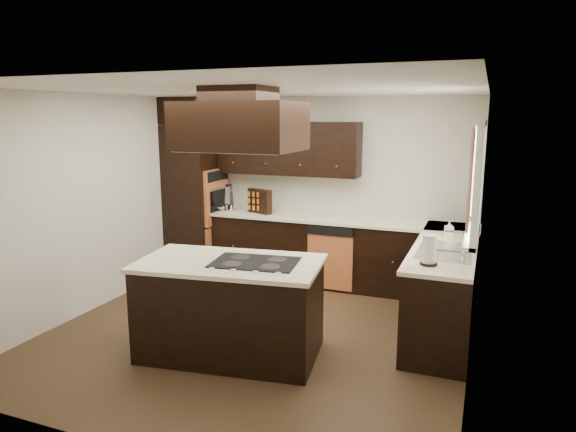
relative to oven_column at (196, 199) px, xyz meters
The scene contains 30 objects.
floor 2.68m from the oven_column, 43.85° to the right, with size 4.20×4.20×0.02m, color brown.
ceiling 2.86m from the oven_column, 43.85° to the right, with size 4.20×4.20×0.02m, color white.
wall_back 1.83m from the oven_column, 12.85° to the left, with size 4.20×0.02×2.50m, color beige.
wall_front 4.21m from the oven_column, 65.05° to the right, with size 4.20×0.02×2.50m, color beige.
wall_left 1.75m from the oven_column, 101.12° to the right, with size 0.02×4.20×2.50m, color beige.
wall_right 4.25m from the oven_column, 23.70° to the right, with size 0.02×4.20×2.50m, color beige.
oven_column is the anchor object (origin of this frame).
wall_oven_face 0.36m from the oven_column, ahead, with size 0.05×0.62×0.78m, color #D6703A.
base_cabinets_back 1.92m from the oven_column, ahead, with size 2.93×0.60×0.88m, color black.
base_cabinets_right 3.72m from the oven_column, 12.69° to the right, with size 0.60×2.40×0.88m, color black.
countertop_back 1.82m from the oven_column, ahead, with size 2.93×0.63×0.04m, color #F2EBC0.
countertop_right 3.65m from the oven_column, 12.74° to the right, with size 0.63×2.40×0.04m, color #F2EBC0.
upper_cabinets 1.56m from the oven_column, ahead, with size 2.00×0.34×0.72m, color black.
dishwasher_front 2.21m from the oven_column, ahead, with size 0.60×0.05×0.72m, color #D6703A.
window_frame 4.06m from the oven_column, 16.72° to the right, with size 0.06×1.32×1.12m, color white.
window_pane 4.08m from the oven_column, 16.61° to the right, with size 0.00×1.20×1.00m, color white.
curtain_left 4.15m from the oven_column, 22.59° to the right, with size 0.02×0.34×0.90m, color beige.
curtain_right 3.91m from the oven_column, 10.99° to the right, with size 0.02×0.34×0.90m, color beige.
sink_rim 3.76m from the oven_column, 17.90° to the right, with size 0.52×0.84×0.01m, color silver.
island 2.91m from the oven_column, 52.27° to the right, with size 1.64×0.89×0.88m, color black.
island_top 2.84m from the oven_column, 52.27° to the right, with size 1.70×0.95×0.04m, color #F2EBC0.
cooktop 2.97m from the oven_column, 48.11° to the right, with size 0.77×0.52×0.01m, color black.
range_hood 3.13m from the oven_column, 50.26° to the right, with size 1.05×0.72×0.42m, color black.
hood_duct 3.24m from the oven_column, 50.26° to the right, with size 0.55×0.50×0.13m, color black.
blender_base 0.56m from the oven_column, ahead, with size 0.15×0.15×0.10m, color silver.
blender_pitcher 0.56m from the oven_column, ahead, with size 0.13×0.13×0.26m, color silver.
spice_rack 1.00m from the oven_column, ahead, with size 0.40×0.10×0.33m, color black.
mixing_bowl 0.50m from the oven_column, ahead, with size 0.26×0.26×0.06m, color white.
soap_bottle 3.60m from the oven_column, ahead, with size 0.09×0.09×0.19m, color white.
paper_towel 3.87m from the oven_column, 25.98° to the right, with size 0.13×0.13×0.28m, color white.
Camera 1 is at (2.15, -4.62, 2.25)m, focal length 32.00 mm.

